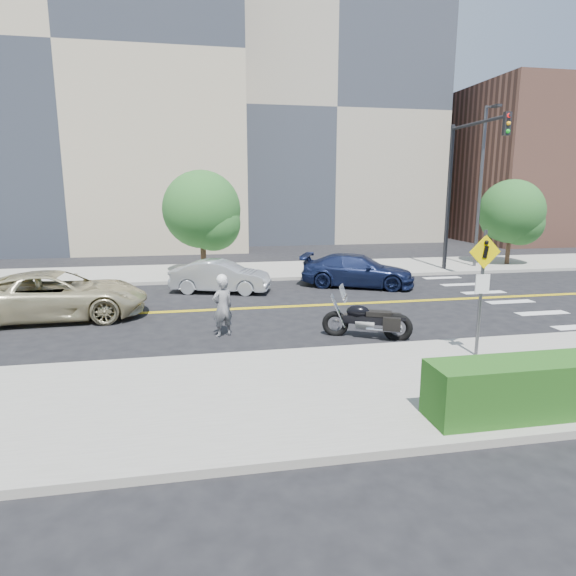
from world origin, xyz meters
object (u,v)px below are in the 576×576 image
(motorcyclist, at_px, (223,306))
(pedestrian_sign, at_px, (482,281))
(parked_car_blue, at_px, (357,271))
(parked_car_silver, at_px, (221,276))
(motorcycle, at_px, (367,312))
(suv, at_px, (57,295))

(motorcyclist, bearing_deg, pedestrian_sign, 127.71)
(motorcyclist, relative_size, parked_car_blue, 0.37)
(pedestrian_sign, distance_m, parked_car_silver, 10.90)
(motorcycle, xyz_separation_m, suv, (-9.01, 3.77, 0.03))
(motorcyclist, xyz_separation_m, motorcycle, (3.93, -0.89, -0.15))
(pedestrian_sign, height_order, parked_car_blue, pedestrian_sign)
(motorcyclist, distance_m, suv, 5.84)
(suv, relative_size, parked_car_silver, 1.40)
(motorcyclist, relative_size, motorcycle, 0.74)
(motorcycle, bearing_deg, parked_car_silver, 142.41)
(pedestrian_sign, relative_size, parked_car_blue, 0.63)
(motorcycle, xyz_separation_m, parked_car_silver, (-3.69, 6.94, -0.08))
(pedestrian_sign, xyz_separation_m, parked_car_blue, (0.18, 9.38, -1.27))
(parked_car_silver, distance_m, parked_car_blue, 5.81)
(suv, bearing_deg, parked_car_silver, -61.15)
(parked_car_silver, bearing_deg, motorcycle, -135.15)
(motorcyclist, height_order, parked_car_silver, motorcyclist)
(pedestrian_sign, distance_m, motorcyclist, 6.76)
(motorcycle, bearing_deg, pedestrian_sign, -25.67)
(motorcycle, xyz_separation_m, parked_car_blue, (2.11, 7.07, -0.04))
(motorcycle, height_order, suv, suv)
(motorcyclist, xyz_separation_m, suv, (-5.08, 2.88, -0.12))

